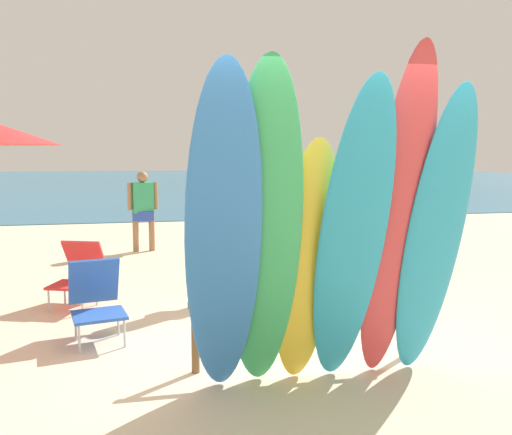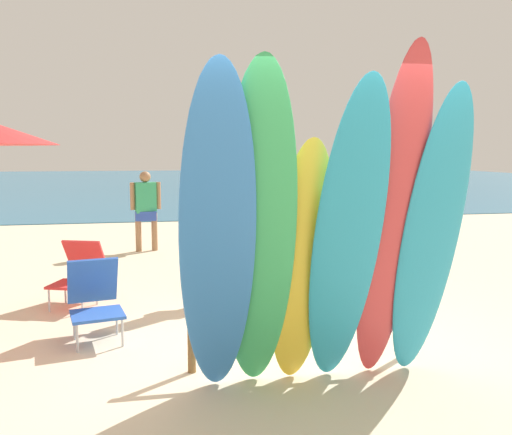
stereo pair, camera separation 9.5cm
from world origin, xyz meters
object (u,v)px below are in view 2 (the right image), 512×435
(surfboard_green_1, at_px, (258,236))
(surfboard_rack, at_px, (303,312))
(distant_boat, at_px, (342,201))
(surfboard_teal_3, at_px, (347,241))
(surfboard_red_4, at_px, (392,223))
(surfboard_teal_5, at_px, (430,239))
(beach_chair_red, at_px, (80,271))
(surfboard_yellow_2, at_px, (301,267))
(beach_chair_blue, at_px, (95,297))
(beachgoer_photographing, at_px, (359,220))
(beachgoer_near_rack, at_px, (285,196))
(surfboard_blue_0, at_px, (217,241))
(beachgoer_by_water, at_px, (146,205))
(beachgoer_midbeach, at_px, (219,233))
(beachgoer_strolling, at_px, (309,225))

(surfboard_green_1, bearing_deg, surfboard_rack, 54.28)
(surfboard_rack, distance_m, distant_boat, 14.90)
(surfboard_teal_3, distance_m, surfboard_red_4, 0.40)
(surfboard_teal_5, relative_size, beach_chair_red, 2.87)
(surfboard_yellow_2, xyz_separation_m, beach_chair_blue, (-1.73, 1.55, -0.58))
(beach_chair_red, bearing_deg, beachgoer_photographing, 27.42)
(surfboard_rack, distance_m, beach_chair_red, 3.22)
(beachgoer_photographing, xyz_separation_m, distant_boat, (3.76, 11.02, -0.76))
(surfboard_rack, bearing_deg, distant_boat, 68.75)
(beachgoer_near_rack, bearing_deg, surfboard_red_4, -173.82)
(surfboard_blue_0, xyz_separation_m, beachgoer_photographing, (2.48, 3.52, -0.36))
(beachgoer_by_water, bearing_deg, surfboard_green_1, 87.65)
(surfboard_rack, xyz_separation_m, beachgoer_near_rack, (1.73, 7.70, 0.37))
(beach_chair_red, distance_m, beach_chair_blue, 1.33)
(surfboard_green_1, distance_m, beachgoer_midbeach, 2.78)
(surfboard_yellow_2, height_order, beach_chair_red, surfboard_yellow_2)
(surfboard_teal_3, bearing_deg, surfboard_red_4, 4.02)
(surfboard_red_4, bearing_deg, surfboard_rack, 130.86)
(beachgoer_photographing, xyz_separation_m, beach_chair_red, (-3.86, -0.52, -0.47))
(beachgoer_midbeach, height_order, beach_chair_blue, beachgoer_midbeach)
(surfboard_teal_3, distance_m, beachgoer_midbeach, 2.87)
(beachgoer_by_water, bearing_deg, surfboard_yellow_2, 90.95)
(surfboard_blue_0, height_order, distant_boat, surfboard_blue_0)
(surfboard_green_1, bearing_deg, beach_chair_blue, 134.57)
(beachgoer_midbeach, bearing_deg, beachgoer_strolling, -5.01)
(surfboard_red_4, relative_size, surfboard_teal_5, 1.12)
(surfboard_rack, height_order, beachgoer_strolling, beachgoer_strolling)
(beachgoer_strolling, distance_m, beach_chair_red, 3.06)
(surfboard_green_1, xyz_separation_m, surfboard_teal_5, (1.41, 0.04, -0.07))
(beach_chair_blue, bearing_deg, beach_chair_red, 91.59)
(surfboard_yellow_2, height_order, surfboard_teal_3, surfboard_teal_3)
(surfboard_rack, distance_m, beachgoer_photographing, 3.33)
(surfboard_blue_0, distance_m, beachgoer_near_rack, 8.74)
(surfboard_blue_0, distance_m, surfboard_green_1, 0.31)
(surfboard_red_4, bearing_deg, beachgoer_photographing, 70.59)
(surfboard_blue_0, bearing_deg, beachgoer_near_rack, 75.98)
(beachgoer_by_water, distance_m, beachgoer_midbeach, 3.83)
(beachgoer_photographing, distance_m, beachgoer_by_water, 4.30)
(surfboard_teal_3, bearing_deg, beach_chair_blue, 138.30)
(surfboard_yellow_2, distance_m, beach_chair_blue, 2.40)
(surfboard_rack, relative_size, beachgoer_by_water, 1.38)
(surfboard_rack, bearing_deg, surfboard_red_4, -47.51)
(surfboard_blue_0, bearing_deg, surfboard_teal_3, 4.22)
(beachgoer_midbeach, bearing_deg, beachgoer_near_rack, 45.37)
(surfboard_green_1, relative_size, surfboard_yellow_2, 1.28)
(beachgoer_midbeach, bearing_deg, beach_chair_blue, -164.97)
(surfboard_rack, relative_size, distant_boat, 0.56)
(surfboard_green_1, relative_size, surfboard_teal_3, 1.04)
(beach_chair_red, bearing_deg, surfboard_rack, -26.96)
(surfboard_blue_0, xyz_separation_m, beach_chair_blue, (-1.06, 1.71, -0.83))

